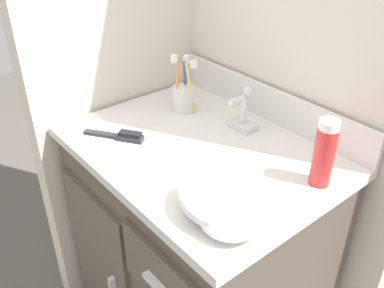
{
  "coord_description": "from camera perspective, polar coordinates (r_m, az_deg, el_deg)",
  "views": [
    {
      "loc": [
        0.81,
        -0.69,
        1.45
      ],
      "look_at": [
        0.0,
        -0.03,
        0.81
      ],
      "focal_mm": 40.0,
      "sensor_mm": 36.0,
      "label": 1
    }
  ],
  "objects": [
    {
      "name": "toothbrush_cup",
      "position": [
        1.43,
        -1.18,
        6.35
      ],
      "size": [
        0.08,
        0.08,
        0.2
      ],
      "color": "silver",
      "rests_on": "vanity"
    },
    {
      "name": "hairbrush",
      "position": [
        1.3,
        -9.37,
        1.07
      ],
      "size": [
        0.17,
        0.13,
        0.03
      ],
      "rotation": [
        0.0,
        0.0,
        0.59
      ],
      "color": "#232328",
      "rests_on": "vanity"
    },
    {
      "name": "wall_left",
      "position": [
        1.47,
        -10.66,
        17.08
      ],
      "size": [
        0.08,
        0.67,
        2.2
      ],
      "primitive_type": "cube",
      "color": "beige",
      "rests_on": "ground_plane"
    },
    {
      "name": "shaving_cream_can",
      "position": [
        1.1,
        17.19,
        -1.23
      ],
      "size": [
        0.05,
        0.05,
        0.18
      ],
      "color": "red",
      "rests_on": "vanity"
    },
    {
      "name": "backsplash",
      "position": [
        1.4,
        10.01,
        5.46
      ],
      "size": [
        0.79,
        0.02,
        0.11
      ],
      "color": "silver",
      "rests_on": "vanity"
    },
    {
      "name": "vanity",
      "position": [
        1.49,
        0.75,
        -12.96
      ],
      "size": [
        0.79,
        0.6,
        0.79
      ],
      "color": "brown",
      "rests_on": "ground_plane"
    },
    {
      "name": "sink_faucet",
      "position": [
        1.33,
        6.76,
        3.95
      ],
      "size": [
        0.09,
        0.09,
        0.14
      ],
      "color": "silver",
      "rests_on": "vanity"
    },
    {
      "name": "hand_towel",
      "position": [
        0.98,
        4.42,
        -7.64
      ],
      "size": [
        0.24,
        0.2,
        0.09
      ],
      "color": "white",
      "rests_on": "vanity"
    },
    {
      "name": "wall_back",
      "position": [
        1.36,
        12.73,
        15.68
      ],
      "size": [
        0.97,
        0.08,
        2.2
      ],
      "primitive_type": "cube",
      "color": "beige",
      "rests_on": "ground_plane"
    }
  ]
}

